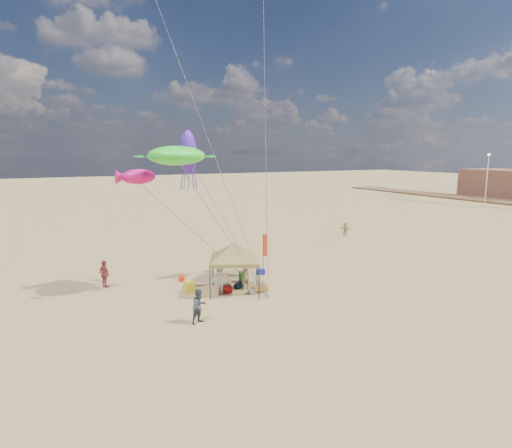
% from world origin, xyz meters
% --- Properties ---
extents(ground, '(280.00, 280.00, 0.00)m').
position_xyz_m(ground, '(0.00, 0.00, 0.00)').
color(ground, tan).
rests_on(ground, ground).
extents(canopy_tent, '(5.15, 5.15, 3.50)m').
position_xyz_m(canopy_tent, '(-1.67, 2.56, 2.91)').
color(canopy_tent, black).
rests_on(canopy_tent, ground).
extents(feather_flag, '(0.44, 0.17, 3.01)m').
position_xyz_m(feather_flag, '(1.49, 4.60, 2.01)').
color(feather_flag, black).
rests_on(feather_flag, ground).
extents(cooler_red, '(0.54, 0.38, 0.38)m').
position_xyz_m(cooler_red, '(-2.13, 2.68, 0.19)').
color(cooler_red, '#A6100D').
rests_on(cooler_red, ground).
extents(cooler_blue, '(0.54, 0.38, 0.38)m').
position_xyz_m(cooler_blue, '(1.52, 5.23, 0.19)').
color(cooler_blue, '#13219B').
rests_on(cooler_blue, ground).
extents(bag_navy, '(0.69, 0.54, 0.36)m').
position_xyz_m(bag_navy, '(-1.15, 3.07, 0.18)').
color(bag_navy, black).
rests_on(bag_navy, ground).
extents(bag_orange, '(0.54, 0.69, 0.36)m').
position_xyz_m(bag_orange, '(-3.87, 6.22, 0.18)').
color(bag_orange, red).
rests_on(bag_orange, ground).
extents(chair_green, '(0.50, 0.50, 0.70)m').
position_xyz_m(chair_green, '(-0.29, 4.21, 0.35)').
color(chair_green, '#188622').
rests_on(chair_green, ground).
extents(chair_yellow, '(0.50, 0.50, 0.70)m').
position_xyz_m(chair_yellow, '(-4.15, 3.72, 0.35)').
color(chair_yellow, yellow).
rests_on(chair_yellow, ground).
extents(crate_grey, '(0.34, 0.30, 0.28)m').
position_xyz_m(crate_grey, '(-0.94, 1.72, 0.14)').
color(crate_grey, gray).
rests_on(crate_grey, ground).
extents(beach_cart, '(0.90, 0.50, 0.24)m').
position_xyz_m(beach_cart, '(-0.28, 1.92, 0.20)').
color(beach_cart, '#C58015').
rests_on(beach_cart, ground).
extents(person_near_a, '(0.64, 0.46, 1.63)m').
position_xyz_m(person_near_a, '(-0.90, 2.76, 0.81)').
color(person_near_a, tan).
rests_on(person_near_a, ground).
extents(person_near_b, '(1.03, 0.92, 1.74)m').
position_xyz_m(person_near_b, '(-5.26, -1.07, 0.87)').
color(person_near_b, '#39434E').
rests_on(person_near_b, ground).
extents(person_near_c, '(1.35, 1.03, 1.84)m').
position_xyz_m(person_near_c, '(-2.61, 2.66, 0.92)').
color(person_near_c, white).
rests_on(person_near_c, ground).
extents(person_far_a, '(0.82, 1.11, 1.76)m').
position_xyz_m(person_far_a, '(-8.57, 7.03, 0.88)').
color(person_far_a, '#AC4248').
rests_on(person_far_a, ground).
extents(person_far_c, '(0.79, 1.43, 1.46)m').
position_xyz_m(person_far_c, '(15.61, 13.62, 0.73)').
color(person_far_c, tan).
rests_on(person_far_c, ground).
extents(building_north, '(10.00, 14.00, 5.20)m').
position_xyz_m(building_north, '(67.00, 30.00, 2.60)').
color(building_north, '#8C5947').
rests_on(building_north, ground).
extents(lamp_north, '(0.50, 0.50, 8.25)m').
position_xyz_m(lamp_north, '(55.00, 26.00, 5.52)').
color(lamp_north, silver).
rests_on(lamp_north, ground).
extents(turtle_kite, '(3.38, 2.72, 1.11)m').
position_xyz_m(turtle_kite, '(-4.71, 3.80, 8.21)').
color(turtle_kite, '#34FA2F').
rests_on(turtle_kite, ground).
extents(fish_kite, '(2.29, 1.76, 0.91)m').
position_xyz_m(fish_kite, '(-6.49, 5.76, 6.95)').
color(fish_kite, '#FF1381').
rests_on(fish_kite, ground).
extents(squid_kite, '(1.16, 1.16, 2.60)m').
position_xyz_m(squid_kite, '(-3.81, 4.41, 8.39)').
color(squid_kite, '#6024DB').
rests_on(squid_kite, ground).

